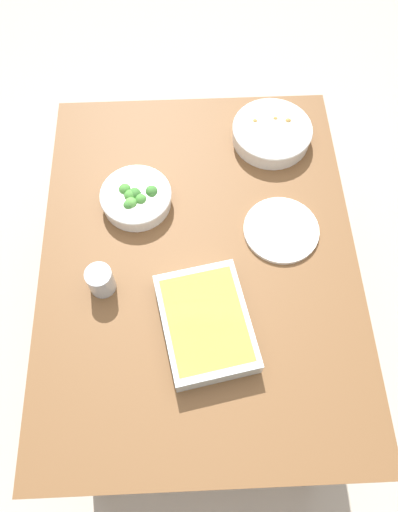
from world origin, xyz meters
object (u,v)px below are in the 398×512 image
Objects in this scene: spoon_by_stew at (260,145)px; stew_bowl at (272,133)px; drink_cup at (101,281)px; broccoli_bowl at (136,197)px; side_plate at (281,230)px; baking_dish at (206,323)px.

stew_bowl is at bearing -55.40° from spoon_by_stew.
spoon_by_stew is at bearing -45.58° from drink_cup.
stew_bowl is 0.48m from broccoli_bowl.
broccoli_bowl is at bearing 74.82° from side_plate.
stew_bowl is 1.20× the size of broccoli_bowl.
side_plate is at bearing -105.18° from broccoli_bowl.
side_plate reaches higher than spoon_by_stew.
stew_bowl is at bearing -62.00° from broccoli_bowl.
side_plate is at bearing 178.87° from stew_bowl.
baking_dish is 3.95× the size of drink_cup.
baking_dish is at bearing 158.90° from stew_bowl.
spoon_by_stew is (0.47, -0.48, -0.03)m from drink_cup.
broccoli_bowl is 0.44m from spoon_by_stew.
drink_cup is (-0.50, 0.52, 0.01)m from stew_bowl.
stew_bowl and baking_dish have the same top height.
drink_cup is at bearing 134.42° from spoon_by_stew.
broccoli_bowl reaches higher than baking_dish.
baking_dish is at bearing 161.10° from spoon_by_stew.
side_plate is 0.32m from spoon_by_stew.
broccoli_bowl is at bearing 117.36° from spoon_by_stew.
broccoli_bowl is 2.49× the size of drink_cup.
broccoli_bowl is 0.44m from baking_dish.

